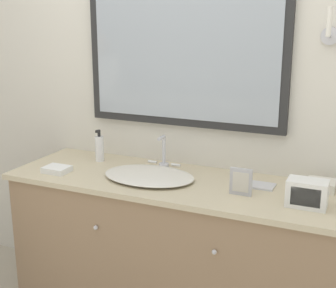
# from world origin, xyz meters

# --- Properties ---
(wall_back) EXTENTS (8.00, 0.18, 2.55)m
(wall_back) POSITION_xyz_m (-0.00, 0.66, 1.28)
(wall_back) COLOR silver
(wall_back) RESTS_ON ground_plane
(vanity_counter) EXTENTS (1.88, 0.61, 0.87)m
(vanity_counter) POSITION_xyz_m (0.00, 0.32, 0.44)
(vanity_counter) COLOR #937556
(vanity_counter) RESTS_ON ground_plane
(sink_basin) EXTENTS (0.51, 0.41, 0.20)m
(sink_basin) POSITION_xyz_m (-0.14, 0.30, 0.89)
(sink_basin) COLOR silver
(sink_basin) RESTS_ON vanity_counter
(soap_bottle) EXTENTS (0.05, 0.05, 0.20)m
(soap_bottle) POSITION_xyz_m (-0.57, 0.47, 0.95)
(soap_bottle) COLOR white
(soap_bottle) RESTS_ON vanity_counter
(appliance_box) EXTENTS (0.19, 0.11, 0.13)m
(appliance_box) POSITION_xyz_m (0.70, 0.24, 0.93)
(appliance_box) COLOR white
(appliance_box) RESTS_ON vanity_counter
(picture_frame) EXTENTS (0.11, 0.01, 0.14)m
(picture_frame) POSITION_xyz_m (0.38, 0.25, 0.94)
(picture_frame) COLOR #B2B2B7
(picture_frame) RESTS_ON vanity_counter
(hand_towel_near_sink) EXTENTS (0.14, 0.12, 0.03)m
(hand_towel_near_sink) POSITION_xyz_m (-0.67, 0.18, 0.88)
(hand_towel_near_sink) COLOR white
(hand_towel_near_sink) RESTS_ON vanity_counter
(hand_towel_far_corner) EXTENTS (0.14, 0.14, 0.05)m
(hand_towel_far_corner) POSITION_xyz_m (0.74, 0.50, 0.89)
(hand_towel_far_corner) COLOR silver
(hand_towel_far_corner) RESTS_ON vanity_counter
(metal_tray) EXTENTS (0.16, 0.11, 0.01)m
(metal_tray) POSITION_xyz_m (0.44, 0.42, 0.87)
(metal_tray) COLOR silver
(metal_tray) RESTS_ON vanity_counter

